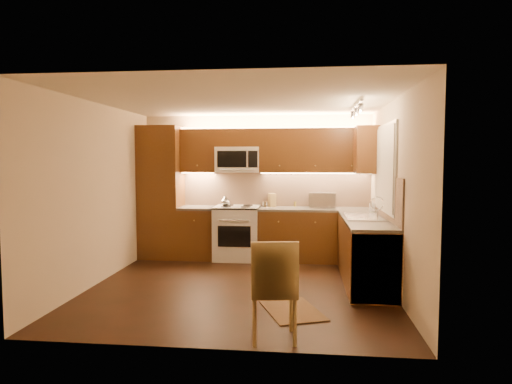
# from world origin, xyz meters

# --- Properties ---
(floor) EXTENTS (4.00, 4.00, 0.01)m
(floor) POSITION_xyz_m (0.00, 0.00, 0.00)
(floor) COLOR black
(floor) RESTS_ON ground
(ceiling) EXTENTS (4.00, 4.00, 0.01)m
(ceiling) POSITION_xyz_m (0.00, 0.00, 2.50)
(ceiling) COLOR beige
(ceiling) RESTS_ON ground
(wall_back) EXTENTS (4.00, 0.01, 2.50)m
(wall_back) POSITION_xyz_m (0.00, 2.00, 1.25)
(wall_back) COLOR #C4AF8F
(wall_back) RESTS_ON ground
(wall_front) EXTENTS (4.00, 0.01, 2.50)m
(wall_front) POSITION_xyz_m (0.00, -2.00, 1.25)
(wall_front) COLOR #C4AF8F
(wall_front) RESTS_ON ground
(wall_left) EXTENTS (0.01, 4.00, 2.50)m
(wall_left) POSITION_xyz_m (-2.00, 0.00, 1.25)
(wall_left) COLOR #C4AF8F
(wall_left) RESTS_ON ground
(wall_right) EXTENTS (0.01, 4.00, 2.50)m
(wall_right) POSITION_xyz_m (2.00, 0.00, 1.25)
(wall_right) COLOR #C4AF8F
(wall_right) RESTS_ON ground
(pantry) EXTENTS (0.70, 0.60, 2.30)m
(pantry) POSITION_xyz_m (-1.65, 1.70, 1.15)
(pantry) COLOR #4A270F
(pantry) RESTS_ON floor
(base_cab_back_left) EXTENTS (0.62, 0.60, 0.86)m
(base_cab_back_left) POSITION_xyz_m (-0.99, 1.70, 0.43)
(base_cab_back_left) COLOR #4A270F
(base_cab_back_left) RESTS_ON floor
(counter_back_left) EXTENTS (0.62, 0.60, 0.04)m
(counter_back_left) POSITION_xyz_m (-0.99, 1.70, 0.88)
(counter_back_left) COLOR #3C3A37
(counter_back_left) RESTS_ON base_cab_back_left
(base_cab_back_right) EXTENTS (1.92, 0.60, 0.86)m
(base_cab_back_right) POSITION_xyz_m (1.04, 1.70, 0.43)
(base_cab_back_right) COLOR #4A270F
(base_cab_back_right) RESTS_ON floor
(counter_back_right) EXTENTS (1.92, 0.60, 0.04)m
(counter_back_right) POSITION_xyz_m (1.04, 1.70, 0.88)
(counter_back_right) COLOR #3C3A37
(counter_back_right) RESTS_ON base_cab_back_right
(base_cab_right) EXTENTS (0.60, 2.00, 0.86)m
(base_cab_right) POSITION_xyz_m (1.70, 0.40, 0.43)
(base_cab_right) COLOR #4A270F
(base_cab_right) RESTS_ON floor
(counter_right) EXTENTS (0.60, 2.00, 0.04)m
(counter_right) POSITION_xyz_m (1.70, 0.40, 0.88)
(counter_right) COLOR #3C3A37
(counter_right) RESTS_ON base_cab_right
(dishwasher) EXTENTS (0.58, 0.60, 0.84)m
(dishwasher) POSITION_xyz_m (1.70, -0.30, 0.43)
(dishwasher) COLOR silver
(dishwasher) RESTS_ON floor
(backsplash_back) EXTENTS (3.30, 0.02, 0.60)m
(backsplash_back) POSITION_xyz_m (0.35, 1.99, 1.20)
(backsplash_back) COLOR tan
(backsplash_back) RESTS_ON wall_back
(backsplash_right) EXTENTS (0.02, 2.00, 0.60)m
(backsplash_right) POSITION_xyz_m (1.99, 0.40, 1.20)
(backsplash_right) COLOR tan
(backsplash_right) RESTS_ON wall_right
(upper_cab_back_left) EXTENTS (0.62, 0.35, 0.75)m
(upper_cab_back_left) POSITION_xyz_m (-0.99, 1.82, 1.88)
(upper_cab_back_left) COLOR #4A270F
(upper_cab_back_left) RESTS_ON wall_back
(upper_cab_back_right) EXTENTS (1.92, 0.35, 0.75)m
(upper_cab_back_right) POSITION_xyz_m (1.04, 1.82, 1.88)
(upper_cab_back_right) COLOR #4A270F
(upper_cab_back_right) RESTS_ON wall_back
(upper_cab_bridge) EXTENTS (0.76, 0.35, 0.31)m
(upper_cab_bridge) POSITION_xyz_m (-0.30, 1.82, 2.09)
(upper_cab_bridge) COLOR #4A270F
(upper_cab_bridge) RESTS_ON wall_back
(upper_cab_right_corner) EXTENTS (0.35, 0.50, 0.75)m
(upper_cab_right_corner) POSITION_xyz_m (1.82, 1.40, 1.88)
(upper_cab_right_corner) COLOR #4A270F
(upper_cab_right_corner) RESTS_ON wall_right
(stove) EXTENTS (0.76, 0.65, 0.92)m
(stove) POSITION_xyz_m (-0.30, 1.68, 0.46)
(stove) COLOR silver
(stove) RESTS_ON floor
(microwave) EXTENTS (0.76, 0.38, 0.44)m
(microwave) POSITION_xyz_m (-0.30, 1.81, 1.72)
(microwave) COLOR silver
(microwave) RESTS_ON wall_back
(window_frame) EXTENTS (0.03, 1.44, 1.24)m
(window_frame) POSITION_xyz_m (1.99, 0.55, 1.60)
(window_frame) COLOR silver
(window_frame) RESTS_ON wall_right
(window_blinds) EXTENTS (0.02, 1.36, 1.16)m
(window_blinds) POSITION_xyz_m (1.97, 0.55, 1.60)
(window_blinds) COLOR silver
(window_blinds) RESTS_ON wall_right
(sink) EXTENTS (0.52, 0.86, 0.15)m
(sink) POSITION_xyz_m (1.70, 0.55, 0.98)
(sink) COLOR silver
(sink) RESTS_ON counter_right
(faucet) EXTENTS (0.20, 0.04, 0.30)m
(faucet) POSITION_xyz_m (1.88, 0.55, 1.05)
(faucet) COLOR silver
(faucet) RESTS_ON counter_right
(track_light_bar) EXTENTS (0.04, 1.20, 0.03)m
(track_light_bar) POSITION_xyz_m (1.55, 0.40, 2.46)
(track_light_bar) COLOR silver
(track_light_bar) RESTS_ON ceiling
(kettle) EXTENTS (0.21, 0.21, 0.19)m
(kettle) POSITION_xyz_m (-0.49, 1.60, 1.02)
(kettle) COLOR silver
(kettle) RESTS_ON stove
(toaster_oven) EXTENTS (0.44, 0.33, 0.26)m
(toaster_oven) POSITION_xyz_m (1.15, 1.76, 1.03)
(toaster_oven) COLOR silver
(toaster_oven) RESTS_ON counter_back_right
(knife_block) EXTENTS (0.16, 0.19, 0.23)m
(knife_block) POSITION_xyz_m (0.29, 1.89, 1.02)
(knife_block) COLOR olive
(knife_block) RESTS_ON counter_back_right
(spice_jar_a) EXTENTS (0.06, 0.06, 0.09)m
(spice_jar_a) POSITION_xyz_m (0.14, 1.89, 0.94)
(spice_jar_a) COLOR silver
(spice_jar_a) RESTS_ON counter_back_right
(spice_jar_b) EXTENTS (0.06, 0.06, 0.09)m
(spice_jar_b) POSITION_xyz_m (0.19, 1.85, 0.95)
(spice_jar_b) COLOR brown
(spice_jar_b) RESTS_ON counter_back_right
(spice_jar_c) EXTENTS (0.05, 0.05, 0.09)m
(spice_jar_c) POSITION_xyz_m (0.20, 1.83, 0.94)
(spice_jar_c) COLOR silver
(spice_jar_c) RESTS_ON counter_back_right
(spice_jar_d) EXTENTS (0.06, 0.06, 0.09)m
(spice_jar_d) POSITION_xyz_m (0.69, 1.92, 0.94)
(spice_jar_d) COLOR olive
(spice_jar_d) RESTS_ON counter_back_right
(soap_bottle) EXTENTS (0.10, 0.10, 0.19)m
(soap_bottle) POSITION_xyz_m (1.92, 1.34, 1.00)
(soap_bottle) COLOR white
(soap_bottle) RESTS_ON counter_right
(rug) EXTENTS (0.83, 0.99, 0.01)m
(rug) POSITION_xyz_m (0.72, -0.90, 0.01)
(rug) COLOR black
(rug) RESTS_ON floor
(dining_chair) EXTENTS (0.48, 0.48, 0.98)m
(dining_chair) POSITION_xyz_m (0.56, -1.70, 0.49)
(dining_chair) COLOR olive
(dining_chair) RESTS_ON floor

